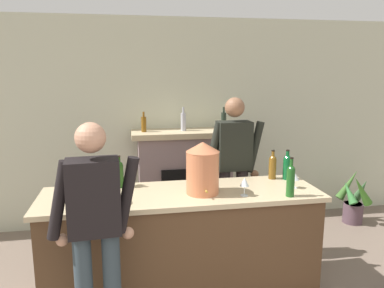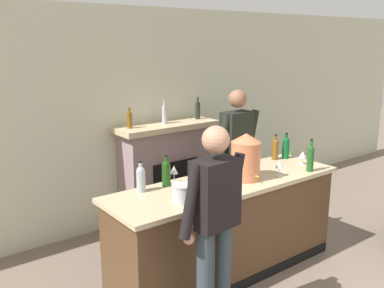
{
  "view_description": "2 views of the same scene",
  "coord_description": "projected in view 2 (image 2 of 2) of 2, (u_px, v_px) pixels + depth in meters",
  "views": [
    {
      "loc": [
        -0.4,
        -0.74,
        2.07
      ],
      "look_at": [
        0.22,
        2.7,
        1.38
      ],
      "focal_mm": 35.0,
      "sensor_mm": 36.0,
      "label": 1
    },
    {
      "loc": [
        -2.63,
        -0.51,
        2.34
      ],
      "look_at": [
        -0.02,
        2.91,
        1.3
      ],
      "focal_mm": 40.0,
      "sensor_mm": 36.0,
      "label": 2
    }
  ],
  "objects": [
    {
      "name": "wine_glass_front_left",
      "position": [
        174.0,
        170.0,
        4.14
      ],
      "size": [
        0.08,
        0.08,
        0.17
      ],
      "color": "silver",
      "rests_on": "bar_counter"
    },
    {
      "name": "potted_plant_corner",
      "position": [
        297.0,
        170.0,
        6.82
      ],
      "size": [
        0.38,
        0.42,
        0.73
      ],
      "color": "#563F48",
      "rests_on": "ground_plane"
    },
    {
      "name": "wine_bottle_merlot_tall",
      "position": [
        275.0,
        148.0,
        4.96
      ],
      "size": [
        0.08,
        0.08,
        0.3
      ],
      "color": "brown",
      "rests_on": "bar_counter"
    },
    {
      "name": "wine_glass_near_bucket",
      "position": [
        303.0,
        155.0,
        4.76
      ],
      "size": [
        0.09,
        0.09,
        0.15
      ],
      "color": "silver",
      "rests_on": "bar_counter"
    },
    {
      "name": "wine_glass_front_right",
      "position": [
        279.0,
        165.0,
        4.34
      ],
      "size": [
        0.08,
        0.08,
        0.17
      ],
      "color": "silver",
      "rests_on": "bar_counter"
    },
    {
      "name": "wine_bottle_burgundy_dark",
      "position": [
        141.0,
        178.0,
        3.89
      ],
      "size": [
        0.08,
        0.08,
        0.29
      ],
      "color": "#A0AEB9",
      "rests_on": "bar_counter"
    },
    {
      "name": "person_customer",
      "position": [
        214.0,
        224.0,
        3.3
      ],
      "size": [
        0.66,
        0.32,
        1.73
      ],
      "color": "#2F3C43",
      "rests_on": "ground_plane"
    },
    {
      "name": "wine_bottle_port_short",
      "position": [
        311.0,
        157.0,
        4.5
      ],
      "size": [
        0.07,
        0.07,
        0.35
      ],
      "color": "#1C521C",
      "rests_on": "bar_counter"
    },
    {
      "name": "person_bartender",
      "position": [
        236.0,
        157.0,
        5.04
      ],
      "size": [
        0.66,
        0.3,
        1.8
      ],
      "color": "#3C3438",
      "rests_on": "ground_plane"
    },
    {
      "name": "wine_bottle_chardonnay_pale",
      "position": [
        166.0,
        172.0,
        4.05
      ],
      "size": [
        0.08,
        0.08,
        0.31
      ],
      "color": "#1A4112",
      "rests_on": "bar_counter"
    },
    {
      "name": "bar_counter",
      "position": [
        227.0,
        227.0,
        4.33
      ],
      "size": [
        2.53,
        0.75,
        0.99
      ],
      "color": "#513721",
      "rests_on": "ground_plane"
    },
    {
      "name": "wine_bottle_riesling_slim",
      "position": [
        286.0,
        147.0,
        5.01
      ],
      "size": [
        0.08,
        0.08,
        0.3
      ],
      "color": "#0C5326",
      "rests_on": "bar_counter"
    },
    {
      "name": "ice_bucket_steel",
      "position": [
        183.0,
        193.0,
        3.65
      ],
      "size": [
        0.2,
        0.2,
        0.16
      ],
      "color": "silver",
      "rests_on": "bar_counter"
    },
    {
      "name": "copper_dispenser",
      "position": [
        246.0,
        156.0,
        4.22
      ],
      "size": [
        0.3,
        0.34,
        0.47
      ],
      "color": "#CA724A",
      "rests_on": "bar_counter"
    },
    {
      "name": "wall_back_panel",
      "position": [
        131.0,
        118.0,
        5.43
      ],
      "size": [
        12.0,
        0.07,
        2.75
      ],
      "color": "beige",
      "rests_on": "ground_plane"
    },
    {
      "name": "fireplace_stone",
      "position": [
        166.0,
        171.0,
        5.61
      ],
      "size": [
        1.36,
        0.52,
        1.62
      ],
      "color": "gray",
      "rests_on": "ground_plane"
    }
  ]
}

